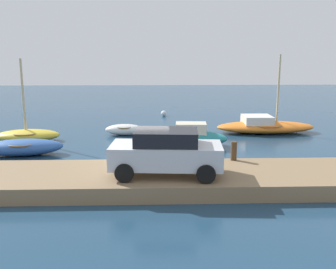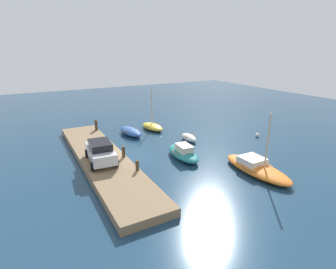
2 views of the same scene
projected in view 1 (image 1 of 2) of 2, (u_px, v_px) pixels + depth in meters
The scene contains 11 objects.
ground_plane at pixel (139, 167), 16.60m from camera, with size 84.00×84.00×0.00m, color navy.
dock_platform at pixel (136, 179), 14.09m from camera, with size 18.74×3.45×0.56m, color #846B4C.
rowboat_yellow at pixel (27, 135), 21.23m from camera, with size 3.62×1.94×4.49m.
motorboat_teal at pixel (188, 137), 20.21m from camera, with size 4.29×2.02×1.22m.
rowboat_blue at pixel (23, 147), 18.40m from camera, with size 3.90×1.90×0.78m.
dinghy_white at pixel (125, 129), 22.90m from camera, with size 2.32×1.11×0.65m.
sailboat_orange at pixel (264, 126), 23.59m from camera, with size 5.93×2.28×4.69m.
mooring_post_mid_east at pixel (164, 150), 15.42m from camera, with size 0.26×0.26×0.90m, color #47331E.
mooring_post_east at pixel (234, 151), 15.52m from camera, with size 0.24×0.24×0.76m, color #47331E.
parked_car at pixel (166, 152), 13.55m from camera, with size 3.98×2.18×1.62m.
marker_buoy at pixel (164, 113), 29.72m from camera, with size 0.42×0.42×0.42m, color silver.
Camera 1 is at (0.70, -15.98, 4.81)m, focal length 41.49 mm.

